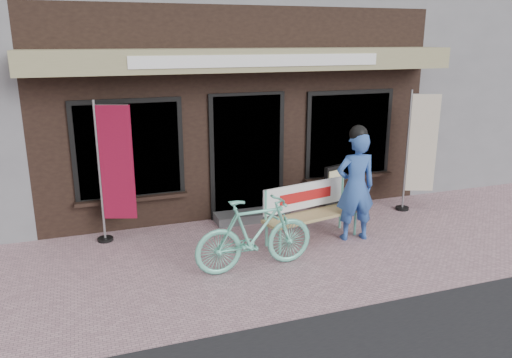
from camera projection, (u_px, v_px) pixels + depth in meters
name	position (u px, v px, depth m)	size (l,w,h in m)	color
ground	(291.00, 259.00, 7.20)	(70.00, 70.00, 0.00)	#B58A94
storefront	(203.00, 43.00, 10.89)	(7.00, 6.77, 6.00)	black
neighbor_right_near	(491.00, 49.00, 14.16)	(10.00, 7.00, 5.60)	slate
bench	(309.00, 207.00, 7.82)	(1.70, 0.75, 0.89)	#67C9AC
person	(356.00, 184.00, 7.72)	(0.68, 0.49, 1.83)	#2F56A5
bicycle	(255.00, 234.00, 6.79)	(0.48, 1.70, 1.02)	#67C9AC
nobori_red	(114.00, 171.00, 7.56)	(0.65, 0.34, 2.21)	gray
nobori_cream	(420.00, 150.00, 8.98)	(0.65, 0.36, 2.21)	gray
menu_stand	(334.00, 189.00, 9.06)	(0.44, 0.23, 0.87)	black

